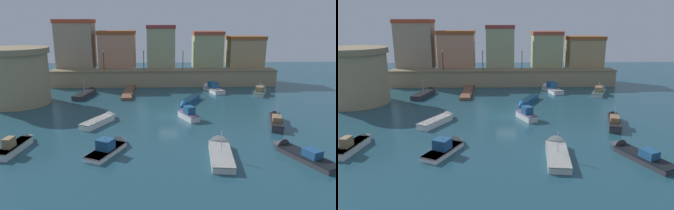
% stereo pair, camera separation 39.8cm
% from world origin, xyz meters
% --- Properties ---
extents(ground_plane, '(108.24, 108.24, 0.00)m').
position_xyz_m(ground_plane, '(0.00, 0.00, 0.00)').
color(ground_plane, '#1E4756').
extents(quay_wall, '(42.09, 3.60, 3.12)m').
position_xyz_m(quay_wall, '(0.00, 19.69, 1.57)').
color(quay_wall, '#9E8966').
rests_on(quay_wall, ground).
extents(old_town_backdrop, '(40.76, 5.50, 9.40)m').
position_xyz_m(old_town_backdrop, '(-2.50, 23.72, 6.81)').
color(old_town_backdrop, gray).
rests_on(old_town_backdrop, ground).
extents(fortress_tower, '(9.86, 9.86, 8.26)m').
position_xyz_m(fortress_tower, '(-21.99, 7.19, 4.19)').
color(fortress_tower, '#9E8966').
rests_on(fortress_tower, ground).
extents(pier_dock, '(1.70, 9.84, 0.70)m').
position_xyz_m(pier_dock, '(-6.19, 13.12, 0.24)').
color(pier_dock, brown).
rests_on(pier_dock, ground).
extents(quay_lamp_0, '(0.32, 0.32, 3.60)m').
position_xyz_m(quay_lamp_0, '(-11.23, 19.69, 5.50)').
color(quay_lamp_0, black).
rests_on(quay_lamp_0, quay_wall).
extents(quay_lamp_1, '(0.32, 0.32, 3.60)m').
position_xyz_m(quay_lamp_1, '(-3.81, 19.69, 5.50)').
color(quay_lamp_1, black).
rests_on(quay_lamp_1, quay_wall).
extents(quay_lamp_2, '(0.32, 0.32, 3.51)m').
position_xyz_m(quay_lamp_2, '(3.54, 19.69, 5.44)').
color(quay_lamp_2, black).
rests_on(quay_lamp_2, quay_wall).
extents(quay_lamp_3, '(0.32, 0.32, 3.79)m').
position_xyz_m(quay_lamp_3, '(11.78, 19.69, 5.61)').
color(quay_lamp_3, black).
rests_on(quay_lamp_3, quay_wall).
extents(moored_boat_0, '(4.21, 6.17, 1.40)m').
position_xyz_m(moored_boat_0, '(-8.06, -2.41, 0.37)').
color(moored_boat_0, white).
rests_on(moored_boat_0, ground).
extents(moored_boat_1, '(3.95, 5.99, 2.31)m').
position_xyz_m(moored_boat_1, '(-5.78, -10.82, 0.39)').
color(moored_boat_1, white).
rests_on(moored_boat_1, ground).
extents(moored_boat_2, '(3.25, 7.00, 2.82)m').
position_xyz_m(moored_boat_2, '(12.77, -3.62, 0.49)').
color(moored_boat_2, '#333338').
rests_on(moored_boat_2, ground).
extents(moored_boat_3, '(4.21, 7.02, 1.16)m').
position_xyz_m(moored_boat_3, '(3.27, 6.16, 0.35)').
color(moored_boat_3, '#195689').
rests_on(moored_boat_3, ground).
extents(moored_boat_4, '(2.64, 7.34, 3.15)m').
position_xyz_m(moored_boat_4, '(4.34, -11.94, 0.33)').
color(moored_boat_4, silver).
rests_on(moored_boat_4, ground).
extents(moored_boat_5, '(3.18, 7.25, 3.33)m').
position_xyz_m(moored_boat_5, '(-12.92, 11.99, 0.38)').
color(moored_boat_5, '#333338').
rests_on(moored_boat_5, ground).
extents(moored_boat_6, '(2.92, 4.48, 1.92)m').
position_xyz_m(moored_boat_6, '(2.33, -1.07, 0.58)').
color(moored_boat_6, silver).
rests_on(moored_boat_6, ground).
extents(moored_boat_7, '(2.00, 5.99, 1.88)m').
position_xyz_m(moored_boat_7, '(-14.86, -10.14, 0.46)').
color(moored_boat_7, silver).
rests_on(moored_boat_7, ground).
extents(moored_boat_8, '(4.48, 7.39, 2.58)m').
position_xyz_m(moored_boat_8, '(16.41, 13.01, 0.43)').
color(moored_boat_8, silver).
rests_on(moored_boat_8, ground).
extents(moored_boat_9, '(3.61, 6.52, 2.24)m').
position_xyz_m(moored_boat_9, '(8.16, 14.89, 0.50)').
color(moored_boat_9, white).
rests_on(moored_boat_9, ground).
extents(moored_boat_10, '(4.30, 7.04, 1.75)m').
position_xyz_m(moored_boat_10, '(11.27, -12.84, 0.35)').
color(moored_boat_10, '#333338').
rests_on(moored_boat_10, ground).
extents(mooring_buoy_0, '(0.68, 0.68, 0.68)m').
position_xyz_m(mooring_buoy_0, '(10.80, -11.03, 0.00)').
color(mooring_buoy_0, '#EA4C19').
rests_on(mooring_buoy_0, ground).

